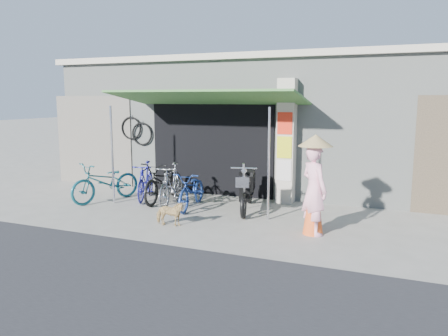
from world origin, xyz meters
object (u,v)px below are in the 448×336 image
at_px(bike_blue, 145,181).
at_px(bike_silver, 172,185).
at_px(moped, 247,188).
at_px(bike_navy, 192,190).
at_px(bike_black, 164,181).
at_px(bike_teal, 106,182).
at_px(street_dog, 170,214).
at_px(nun, 314,186).

relative_size(bike_blue, bike_silver, 0.93).
bearing_deg(bike_blue, moped, -19.56).
xyz_separation_m(bike_blue, bike_navy, (1.49, -0.37, -0.04)).
bearing_deg(bike_black, bike_teal, -159.88).
height_order(bike_teal, bike_black, bike_black).
bearing_deg(bike_black, bike_blue, 179.45).
height_order(bike_black, bike_silver, bike_silver).
relative_size(bike_blue, bike_black, 0.82).
relative_size(bike_navy, moped, 0.87).
distance_m(bike_teal, bike_black, 1.43).
bearing_deg(street_dog, moped, -38.81).
relative_size(bike_silver, moped, 0.88).
bearing_deg(moped, nun, -48.54).
height_order(moped, nun, nun).
xyz_separation_m(bike_blue, bike_black, (0.52, 0.02, 0.03)).
distance_m(bike_blue, nun, 4.66).
bearing_deg(bike_teal, bike_black, 43.83).
height_order(bike_teal, bike_navy, bike_teal).
height_order(bike_black, street_dog, bike_black).
distance_m(bike_black, bike_silver, 0.58).
xyz_separation_m(bike_navy, street_dog, (0.22, -1.47, -0.18)).
xyz_separation_m(street_dog, nun, (2.75, 0.57, 0.67)).
relative_size(bike_silver, bike_navy, 1.02).
xyz_separation_m(bike_silver, nun, (3.51, -0.90, 0.41)).
relative_size(bike_silver, street_dog, 2.81).
bearing_deg(nun, bike_teal, 34.66).
distance_m(bike_blue, bike_silver, 1.01).
bearing_deg(bike_silver, bike_black, 128.23).
bearing_deg(moped, bike_black, 165.00).
relative_size(bike_teal, bike_silver, 1.11).
distance_m(bike_black, bike_navy, 1.05).
bearing_deg(bike_navy, bike_black, 150.03).
bearing_deg(bike_blue, bike_black, -16.07).
bearing_deg(bike_teal, bike_silver, 26.37).
bearing_deg(bike_navy, street_dog, -89.48).
distance_m(street_dog, moped, 2.08).
bearing_deg(bike_black, bike_navy, -25.12).
distance_m(bike_navy, moped, 1.28).
bearing_deg(street_dog, nun, -87.76).
bearing_deg(bike_teal, bike_blue, 54.76).
distance_m(moped, nun, 2.17).
xyz_separation_m(bike_blue, street_dog, (1.71, -1.83, -0.22)).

